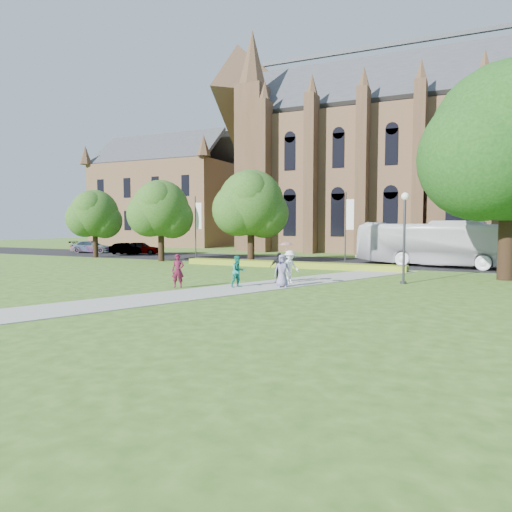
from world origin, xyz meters
The scene contains 23 objects.
ground centered at (0.00, 0.00, 0.00)m, with size 160.00×160.00×0.00m, color #325B1B.
road centered at (0.00, 20.00, 0.01)m, with size 160.00×10.00×0.02m, color black.
footpath centered at (0.00, 1.00, 0.02)m, with size 3.20×30.00×0.04m, color #B2B2A8.
flower_hedge centered at (-2.00, 13.20, 0.23)m, with size 18.00×1.40×0.45m, color gold.
cathedral centered at (10.00, 39.73, 12.98)m, with size 52.60×18.25×28.00m.
building_west centered at (-34.00, 42.00, 9.21)m, with size 22.00×14.00×18.30m.
streetlamp centered at (7.50, 6.50, 3.30)m, with size 0.44×0.44×5.24m.
large_tree centered at (13.00, 11.00, 8.37)m, with size 9.60×9.60×13.20m.
street_tree_0 centered at (-15.00, 14.00, 4.87)m, with size 5.20×5.20×7.50m.
street_tree_1 centered at (-6.00, 14.50, 5.22)m, with size 5.60×5.60×8.05m.
street_tree_2 centered at (-24.00, 15.00, 4.53)m, with size 4.80×4.80×6.95m.
banner_pole_0 centered at (2.11, 15.20, 3.39)m, with size 0.70×0.10×6.00m.
banner_pole_1 centered at (-11.89, 15.20, 3.39)m, with size 0.70×0.10×6.00m.
tour_coach centered at (8.86, 18.66, 1.86)m, with size 3.10×13.24×3.69m, color white.
car_0 centered at (-22.81, 20.76, 0.74)m, with size 1.69×4.21×1.43m, color gray.
car_1 centered at (-24.21, 19.85, 0.66)m, with size 1.36×3.90×1.28m, color gray.
car_2 centered at (-29.99, 20.52, 0.73)m, with size 1.98×4.87×1.41m, color gray.
pedestrian_0 centered at (-3.26, -0.48, 0.94)m, with size 0.66×0.43×1.81m, color #57142A.
pedestrian_1 centered at (-0.42, 1.02, 0.89)m, with size 0.83×0.64×1.70m, color #1B8873.
pedestrian_2 centered at (1.52, 3.83, 0.98)m, with size 1.21×0.70×1.88m, color white.
pedestrian_3 centered at (0.83, 3.85, 0.91)m, with size 1.02×0.43×1.74m, color black.
pedestrian_4 centered at (1.74, 2.05, 0.92)m, with size 0.86×0.56×1.77m, color gray.
parasol centered at (1.92, 2.15, 2.10)m, with size 0.67×0.67×0.59m, color #C28998.
Camera 1 is at (10.65, -20.81, 3.43)m, focal length 32.00 mm.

